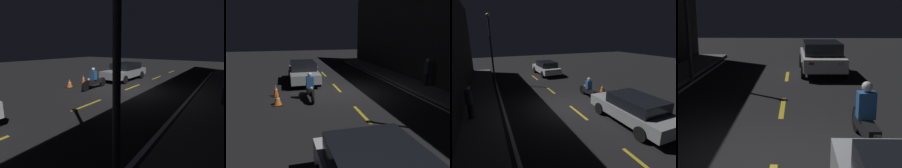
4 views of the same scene
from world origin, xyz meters
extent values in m
plane|color=black|center=(0.00, 0.00, 0.00)|extent=(56.00, 56.00, 0.00)
cube|color=#605B56|center=(0.00, 4.81, 0.07)|extent=(28.00, 1.75, 0.14)
cube|color=black|center=(0.00, 5.84, 3.39)|extent=(28.00, 0.30, 6.77)
cube|color=gold|center=(-10.00, 0.00, 0.00)|extent=(2.00, 0.14, 0.01)
cube|color=gold|center=(-5.50, 0.00, 0.00)|extent=(2.00, 0.14, 0.01)
cube|color=gold|center=(-1.00, 0.00, 0.00)|extent=(2.00, 0.14, 0.01)
cube|color=gold|center=(3.50, 0.00, 0.00)|extent=(2.00, 0.14, 0.01)
cube|color=silver|center=(0.00, 3.69, 0.00)|extent=(25.20, 0.14, 0.01)
cube|color=#9EA0A5|center=(-3.00, -1.82, 0.58)|extent=(4.46, 1.79, 0.55)
cube|color=black|center=(-3.22, -1.82, 1.12)|extent=(2.46, 1.60, 0.51)
cube|color=red|center=(-5.20, -1.24, 0.72)|extent=(0.06, 0.20, 0.10)
cube|color=red|center=(-5.20, -2.39, 0.72)|extent=(0.06, 0.20, 0.10)
cylinder|color=black|center=(-1.62, -0.96, 0.31)|extent=(0.62, 0.18, 0.62)
cylinder|color=black|center=(-1.62, -2.69, 0.31)|extent=(0.62, 0.18, 0.62)
cylinder|color=black|center=(-4.38, -0.95, 0.31)|extent=(0.62, 0.18, 0.62)
cylinder|color=black|center=(-4.38, -2.69, 0.31)|extent=(0.62, 0.18, 0.62)
cube|color=red|center=(6.80, -0.99, 0.76)|extent=(0.06, 0.20, 0.10)
cube|color=red|center=(6.82, -2.14, 0.76)|extent=(0.06, 0.20, 0.10)
cylinder|color=black|center=(7.61, -0.68, 0.34)|extent=(0.69, 0.19, 0.68)
cylinder|color=black|center=(1.67, -1.81, 0.31)|extent=(0.62, 0.10, 0.61)
cylinder|color=black|center=(-0.09, -1.86, 0.31)|extent=(0.62, 0.12, 0.61)
cube|color=black|center=(0.79, -1.83, 0.46)|extent=(1.35, 0.28, 0.30)
sphere|color=#F2EABF|center=(1.36, -1.82, 0.69)|extent=(0.14, 0.14, 0.14)
cube|color=#265999|center=(0.89, -1.83, 0.88)|extent=(0.29, 0.37, 0.55)
sphere|color=silver|center=(0.89, -1.83, 1.27)|extent=(0.22, 0.22, 0.22)
cube|color=black|center=(0.03, -3.53, 0.01)|extent=(0.37, 0.37, 0.03)
cone|color=orange|center=(0.03, -3.53, 0.35)|extent=(0.28, 0.28, 0.64)
cylinder|color=white|center=(0.03, -3.53, 0.38)|extent=(0.15, 0.15, 0.08)
cube|color=black|center=(1.46, -3.42, 0.01)|extent=(0.50, 0.50, 0.03)
cone|color=orange|center=(1.46, -3.42, 0.29)|extent=(0.38, 0.38, 0.53)
cylinder|color=white|center=(1.46, -3.42, 0.32)|extent=(0.21, 0.21, 0.06)
cylinder|color=black|center=(0.31, 5.25, 0.52)|extent=(0.28, 0.28, 0.76)
cylinder|color=#2D384C|center=(0.31, 5.25, 1.24)|extent=(0.34, 0.34, 0.68)
sphere|color=tan|center=(0.31, 5.25, 1.69)|extent=(0.22, 0.22, 0.22)
camera|label=1|loc=(9.22, 5.31, 2.63)|focal=28.00mm
camera|label=2|loc=(11.52, -3.00, 3.37)|focal=35.00mm
camera|label=3|loc=(-8.72, 4.34, 4.08)|focal=28.00mm
camera|label=4|loc=(-5.23, -0.41, 2.74)|focal=50.00mm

